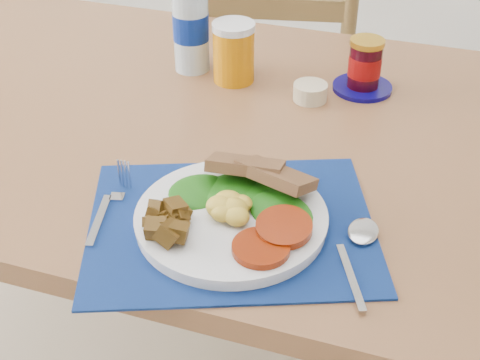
{
  "coord_description": "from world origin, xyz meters",
  "views": [
    {
      "loc": [
        0.39,
        -0.78,
        1.36
      ],
      "look_at": [
        0.15,
        -0.04,
        0.8
      ],
      "focal_mm": 50.0,
      "sensor_mm": 36.0,
      "label": 1
    }
  ],
  "objects_px": {
    "breakfast_plate": "(227,214)",
    "water_bottle": "(190,18)",
    "chair_far": "(273,47)",
    "jam_on_saucer": "(364,68)",
    "juice_glass": "(234,54)"
  },
  "relations": [
    {
      "from": "chair_far",
      "to": "jam_on_saucer",
      "type": "xyz_separation_m",
      "value": [
        0.31,
        -0.46,
        0.2
      ]
    },
    {
      "from": "breakfast_plate",
      "to": "water_bottle",
      "type": "height_order",
      "value": "water_bottle"
    },
    {
      "from": "chair_far",
      "to": "jam_on_saucer",
      "type": "relative_size",
      "value": 10.41
    },
    {
      "from": "breakfast_plate",
      "to": "jam_on_saucer",
      "type": "relative_size",
      "value": 2.36
    },
    {
      "from": "chair_far",
      "to": "jam_on_saucer",
      "type": "height_order",
      "value": "chair_far"
    },
    {
      "from": "chair_far",
      "to": "breakfast_plate",
      "type": "xyz_separation_m",
      "value": [
        0.2,
        -0.94,
        0.17
      ]
    },
    {
      "from": "water_bottle",
      "to": "chair_far",
      "type": "bearing_deg",
      "value": 85.52
    },
    {
      "from": "water_bottle",
      "to": "jam_on_saucer",
      "type": "relative_size",
      "value": 2.13
    },
    {
      "from": "juice_glass",
      "to": "water_bottle",
      "type": "bearing_deg",
      "value": 167.38
    },
    {
      "from": "water_bottle",
      "to": "jam_on_saucer",
      "type": "xyz_separation_m",
      "value": [
        0.35,
        0.02,
        -0.06
      ]
    },
    {
      "from": "breakfast_plate",
      "to": "jam_on_saucer",
      "type": "xyz_separation_m",
      "value": [
        0.11,
        0.48,
        0.02
      ]
    },
    {
      "from": "breakfast_plate",
      "to": "juice_glass",
      "type": "bearing_deg",
      "value": 110.7
    },
    {
      "from": "chair_far",
      "to": "jam_on_saucer",
      "type": "distance_m",
      "value": 0.59
    },
    {
      "from": "chair_far",
      "to": "juice_glass",
      "type": "xyz_separation_m",
      "value": [
        0.06,
        -0.5,
        0.21
      ]
    },
    {
      "from": "juice_glass",
      "to": "jam_on_saucer",
      "type": "xyz_separation_m",
      "value": [
        0.25,
        0.04,
        -0.01
      ]
    }
  ]
}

